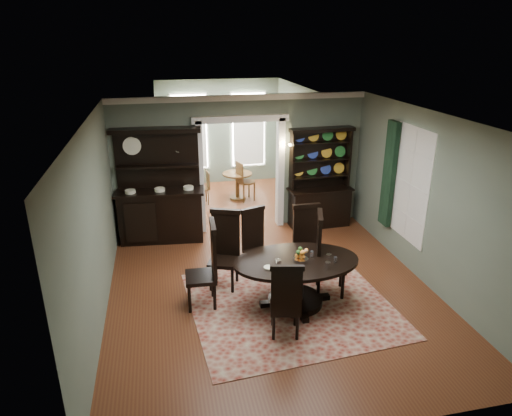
{
  "coord_description": "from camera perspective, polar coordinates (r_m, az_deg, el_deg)",
  "views": [
    {
      "loc": [
        -1.7,
        -6.57,
        4.19
      ],
      "look_at": [
        -0.17,
        0.6,
        1.38
      ],
      "focal_mm": 32.0,
      "sensor_mm": 36.0,
      "label": 1
    }
  ],
  "objects": [
    {
      "name": "parlor_table",
      "position": [
        12.19,
        -2.34,
        3.25
      ],
      "size": [
        0.78,
        0.78,
        0.73
      ],
      "color": "brown",
      "rests_on": "parlor_floor"
    },
    {
      "name": "sideboard",
      "position": [
        9.87,
        -11.83,
        0.71
      ],
      "size": [
        1.88,
        0.82,
        2.41
      ],
      "rotation": [
        0.0,
        0.0,
        -0.1
      ],
      "color": "black",
      "rests_on": "floor"
    },
    {
      "name": "wall_sconce",
      "position": [
        10.05,
        3.6,
        7.73
      ],
      "size": [
        0.27,
        0.21,
        0.21
      ],
      "color": "gold",
      "rests_on": "back_wall_right"
    },
    {
      "name": "rug",
      "position": [
        7.72,
        4.27,
        -11.89
      ],
      "size": [
        3.4,
        3.16,
        0.01
      ],
      "primitive_type": "cube",
      "rotation": [
        0.0,
        0.0,
        0.08
      ],
      "color": "maroon",
      "rests_on": "floor"
    },
    {
      "name": "welsh_dresser",
      "position": [
        10.5,
        7.95,
        2.09
      ],
      "size": [
        1.47,
        0.59,
        2.27
      ],
      "rotation": [
        0.0,
        0.0,
        0.04
      ],
      "color": "black",
      "rests_on": "floor"
    },
    {
      "name": "parlor",
      "position": [
        12.51,
        -4.01,
        8.61
      ],
      "size": [
        3.51,
        3.5,
        3.01
      ],
      "color": "#5F3019",
      "rests_on": "ground"
    },
    {
      "name": "dining_table",
      "position": [
        7.47,
        5.02,
        -8.16
      ],
      "size": [
        2.07,
        1.94,
        0.8
      ],
      "rotation": [
        0.0,
        0.0,
        -0.03
      ],
      "color": "black",
      "rests_on": "rug"
    },
    {
      "name": "chair_far_right",
      "position": [
        8.35,
        6.38,
        -3.81
      ],
      "size": [
        0.52,
        0.48,
        1.34
      ],
      "rotation": [
        0.0,
        0.0,
        3.16
      ],
      "color": "black",
      "rests_on": "rug"
    },
    {
      "name": "chair_end_left",
      "position": [
        7.38,
        -6.05,
        -6.83
      ],
      "size": [
        0.53,
        0.56,
        1.44
      ],
      "rotation": [
        0.0,
        0.0,
        1.53
      ],
      "color": "black",
      "rests_on": "rug"
    },
    {
      "name": "right_window",
      "position": [
        9.07,
        17.56,
        3.4
      ],
      "size": [
        0.15,
        1.47,
        2.12
      ],
      "color": "white",
      "rests_on": "wall_right"
    },
    {
      "name": "room",
      "position": [
        7.31,
        2.21,
        0.03
      ],
      "size": [
        5.51,
        6.01,
        3.01
      ],
      "color": "#5F3019",
      "rests_on": "ground"
    },
    {
      "name": "centerpiece",
      "position": [
        7.32,
        5.62,
        -6.15
      ],
      "size": [
        1.2,
        0.77,
        0.2
      ],
      "color": "white",
      "rests_on": "dining_table"
    },
    {
      "name": "chair_end_right",
      "position": [
        7.76,
        8.54,
        -5.48
      ],
      "size": [
        0.65,
        0.66,
        1.45
      ],
      "rotation": [
        0.0,
        0.0,
        -1.88
      ],
      "color": "black",
      "rests_on": "rug"
    },
    {
      "name": "chair_near",
      "position": [
        6.64,
        3.75,
        -11.3
      ],
      "size": [
        0.54,
        0.52,
        1.24
      ],
      "rotation": [
        0.0,
        0.0,
        -0.21
      ],
      "color": "black",
      "rests_on": "rug"
    },
    {
      "name": "chair_far_left",
      "position": [
        7.98,
        -3.92,
        -4.78
      ],
      "size": [
        0.65,
        0.64,
        1.38
      ],
      "rotation": [
        0.0,
        0.0,
        2.77
      ],
      "color": "black",
      "rests_on": "rug"
    },
    {
      "name": "doorway_trim",
      "position": [
        10.05,
        -1.93,
        6.16
      ],
      "size": [
        2.08,
        0.25,
        2.57
      ],
      "color": "silver",
      "rests_on": "floor"
    },
    {
      "name": "parlor_chair_right",
      "position": [
        12.05,
        -1.54,
        3.51
      ],
      "size": [
        0.49,
        0.48,
        1.06
      ],
      "rotation": [
        0.0,
        0.0,
        -1.29
      ],
      "color": "brown",
      "rests_on": "parlor_floor"
    },
    {
      "name": "chair_far_mid",
      "position": [
        8.34,
        -0.09,
        -3.98
      ],
      "size": [
        0.59,
        0.57,
        1.27
      ],
      "rotation": [
        0.0,
        0.0,
        3.47
      ],
      "color": "black",
      "rests_on": "rug"
    },
    {
      "name": "parlor_chair_left",
      "position": [
        11.91,
        -6.46,
        2.63
      ],
      "size": [
        0.38,
        0.36,
        0.86
      ],
      "rotation": [
        0.0,
        0.0,
        1.69
      ],
      "color": "brown",
      "rests_on": "parlor_floor"
    }
  ]
}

